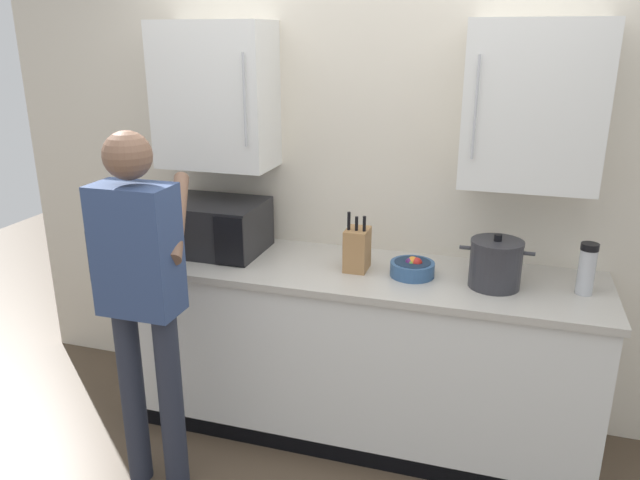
{
  "coord_description": "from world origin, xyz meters",
  "views": [
    {
      "loc": [
        0.7,
        -2.14,
        2.03
      ],
      "look_at": [
        -0.15,
        0.6,
        1.07
      ],
      "focal_mm": 34.48,
      "sensor_mm": 36.0,
      "label": 1
    }
  ],
  "objects_px": {
    "fruit_bowl": "(412,267)",
    "thermos_flask": "(587,269)",
    "knife_block": "(357,249)",
    "stock_pot": "(496,264)",
    "person_figure": "(141,287)",
    "microwave_oven": "(205,226)"
  },
  "relations": [
    {
      "from": "fruit_bowl",
      "to": "thermos_flask",
      "type": "bearing_deg",
      "value": 1.06
    },
    {
      "from": "thermos_flask",
      "to": "knife_block",
      "type": "height_order",
      "value": "knife_block"
    },
    {
      "from": "knife_block",
      "to": "stock_pot",
      "type": "distance_m",
      "value": 0.66
    },
    {
      "from": "knife_block",
      "to": "thermos_flask",
      "type": "bearing_deg",
      "value": 0.45
    },
    {
      "from": "stock_pot",
      "to": "person_figure",
      "type": "relative_size",
      "value": 0.2
    },
    {
      "from": "fruit_bowl",
      "to": "person_figure",
      "type": "relative_size",
      "value": 0.13
    },
    {
      "from": "thermos_flask",
      "to": "stock_pot",
      "type": "height_order",
      "value": "stock_pot"
    },
    {
      "from": "fruit_bowl",
      "to": "microwave_oven",
      "type": "bearing_deg",
      "value": 177.72
    },
    {
      "from": "microwave_oven",
      "to": "thermos_flask",
      "type": "bearing_deg",
      "value": -0.92
    },
    {
      "from": "stock_pot",
      "to": "microwave_oven",
      "type": "bearing_deg",
      "value": 177.5
    },
    {
      "from": "fruit_bowl",
      "to": "person_figure",
      "type": "xyz_separation_m",
      "value": [
        -1.07,
        -0.67,
        0.04
      ]
    },
    {
      "from": "microwave_oven",
      "to": "knife_block",
      "type": "bearing_deg",
      "value": -2.62
    },
    {
      "from": "thermos_flask",
      "to": "microwave_oven",
      "type": "bearing_deg",
      "value": 179.08
    },
    {
      "from": "thermos_flask",
      "to": "person_figure",
      "type": "bearing_deg",
      "value": -159.54
    },
    {
      "from": "microwave_oven",
      "to": "fruit_bowl",
      "type": "height_order",
      "value": "microwave_oven"
    },
    {
      "from": "microwave_oven",
      "to": "person_figure",
      "type": "distance_m",
      "value": 0.72
    },
    {
      "from": "microwave_oven",
      "to": "fruit_bowl",
      "type": "bearing_deg",
      "value": -2.28
    },
    {
      "from": "microwave_oven",
      "to": "person_figure",
      "type": "xyz_separation_m",
      "value": [
        0.06,
        -0.72,
        -0.05
      ]
    },
    {
      "from": "thermos_flask",
      "to": "person_figure",
      "type": "height_order",
      "value": "person_figure"
    },
    {
      "from": "fruit_bowl",
      "to": "knife_block",
      "type": "distance_m",
      "value": 0.29
    },
    {
      "from": "person_figure",
      "to": "microwave_oven",
      "type": "bearing_deg",
      "value": 94.93
    },
    {
      "from": "fruit_bowl",
      "to": "knife_block",
      "type": "height_order",
      "value": "knife_block"
    }
  ]
}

